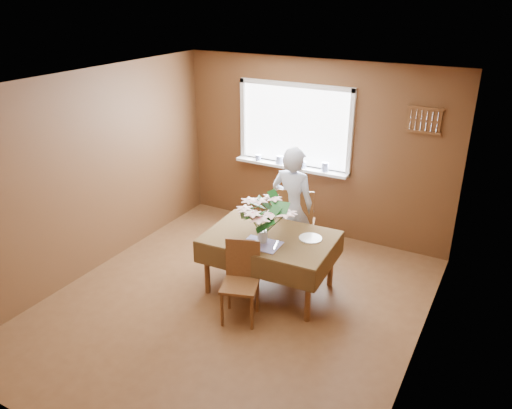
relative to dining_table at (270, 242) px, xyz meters
The scene contains 15 objects.
floor 0.83m from the dining_table, 112.54° to the right, with size 4.50×4.50×0.00m, color brown.
ceiling 1.95m from the dining_table, 112.54° to the right, with size 4.50×4.50×0.00m, color white.
wall_back 1.86m from the dining_table, 96.86° to the left, with size 4.00×4.00×0.00m, color brown.
wall_front 2.83m from the dining_table, 94.35° to the right, with size 4.00×4.00×0.00m, color brown.
wall_left 2.35m from the dining_table, 167.11° to the right, with size 4.50×4.50×0.00m, color brown.
wall_right 1.96m from the dining_table, 15.77° to the right, with size 4.50×4.50×0.00m, color brown.
window_assembly 1.91m from the dining_table, 106.58° to the left, with size 1.72×0.20×1.22m.
spoon_rack 2.44m from the dining_table, 54.05° to the left, with size 0.44×0.05×0.33m.
dining_table is the anchor object (origin of this frame).
chair_far 0.75m from the dining_table, 90.94° to the left, with size 0.57×0.57×1.06m.
chair_near 0.62m from the dining_table, 93.36° to the right, with size 0.48×0.48×0.89m.
seated_woman 0.70m from the dining_table, 92.61° to the left, with size 0.59×0.38×1.60m, color white.
flower_bouquet 0.44m from the dining_table, 92.51° to the right, with size 0.57×0.57×0.49m.
side_plate 0.47m from the dining_table, 19.86° to the left, with size 0.26×0.26×0.01m, color white.
table_knife 0.26m from the dining_table, 47.48° to the right, with size 0.02×0.22×0.00m, color silver.
Camera 1 is at (2.53, -4.07, 3.34)m, focal length 35.00 mm.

